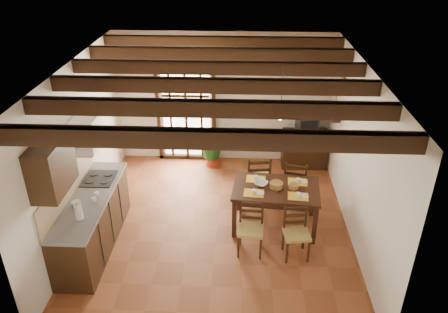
# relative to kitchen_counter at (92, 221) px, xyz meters

# --- Properties ---
(ground_plane) EXTENTS (5.00, 5.00, 0.00)m
(ground_plane) POSITION_rel_kitchen_counter_xyz_m (1.96, 0.60, -0.47)
(ground_plane) COLOR brown
(room_shell) EXTENTS (4.52, 5.02, 2.81)m
(room_shell) POSITION_rel_kitchen_counter_xyz_m (1.96, 0.60, 1.34)
(room_shell) COLOR silver
(room_shell) RESTS_ON ground_plane
(ceiling_beams) EXTENTS (4.50, 4.34, 0.20)m
(ceiling_beams) POSITION_rel_kitchen_counter_xyz_m (1.96, 0.60, 2.22)
(ceiling_beams) COLOR black
(ceiling_beams) RESTS_ON room_shell
(french_door) EXTENTS (1.26, 0.11, 2.32)m
(french_door) POSITION_rel_kitchen_counter_xyz_m (1.16, 3.05, 0.70)
(french_door) COLOR white
(french_door) RESTS_ON ground_plane
(kitchen_counter) EXTENTS (0.64, 2.25, 1.38)m
(kitchen_counter) POSITION_rel_kitchen_counter_xyz_m (0.00, 0.00, 0.00)
(kitchen_counter) COLOR black
(kitchen_counter) RESTS_ON ground_plane
(upper_cabinet) EXTENTS (0.35, 0.80, 0.70)m
(upper_cabinet) POSITION_rel_kitchen_counter_xyz_m (-0.12, -0.70, 1.38)
(upper_cabinet) COLOR black
(upper_cabinet) RESTS_ON room_shell
(range_hood) EXTENTS (0.38, 0.60, 0.54)m
(range_hood) POSITION_rel_kitchen_counter_xyz_m (-0.09, 0.55, 1.26)
(range_hood) COLOR white
(range_hood) RESTS_ON room_shell
(counter_items) EXTENTS (0.50, 1.43, 0.25)m
(counter_items) POSITION_rel_kitchen_counter_xyz_m (0.00, 0.09, 0.49)
(counter_items) COLOR black
(counter_items) RESTS_ON kitchen_counter
(dining_table) EXTENTS (1.50, 1.04, 0.77)m
(dining_table) POSITION_rel_kitchen_counter_xyz_m (2.94, 0.65, 0.20)
(dining_table) COLOR black
(dining_table) RESTS_ON ground_plane
(chair_near_left) EXTENTS (0.42, 0.41, 0.87)m
(chair_near_left) POSITION_rel_kitchen_counter_xyz_m (2.52, -0.05, -0.20)
(chair_near_left) COLOR #A99147
(chair_near_left) RESTS_ON ground_plane
(chair_near_right) EXTENTS (0.43, 0.42, 0.85)m
(chair_near_right) POSITION_rel_kitchen_counter_xyz_m (3.23, -0.11, -0.21)
(chair_near_right) COLOR #A99147
(chair_near_right) RESTS_ON ground_plane
(chair_far_left) EXTENTS (0.50, 0.48, 0.98)m
(chair_far_left) POSITION_rel_kitchen_counter_xyz_m (2.66, 1.40, -0.17)
(chair_far_left) COLOR #A99147
(chair_far_left) RESTS_ON ground_plane
(chair_far_right) EXTENTS (0.52, 0.51, 0.93)m
(chair_far_right) POSITION_rel_kitchen_counter_xyz_m (3.36, 1.34, -0.18)
(chair_far_right) COLOR #A99147
(chair_far_right) RESTS_ON ground_plane
(table_setting) EXTENTS (1.04, 0.69, 0.10)m
(table_setting) POSITION_rel_kitchen_counter_xyz_m (2.94, 0.65, 0.35)
(table_setting) COLOR yellow
(table_setting) RESTS_ON dining_table
(table_bowl) EXTENTS (0.28, 0.28, 0.05)m
(table_bowl) POSITION_rel_kitchen_counter_xyz_m (2.69, 0.72, 0.33)
(table_bowl) COLOR white
(table_bowl) RESTS_ON dining_table
(sideboard) EXTENTS (0.95, 0.44, 0.81)m
(sideboard) POSITION_rel_kitchen_counter_xyz_m (3.70, 2.83, -0.07)
(sideboard) COLOR black
(sideboard) RESTS_ON ground_plane
(crt_tv) EXTENTS (0.46, 0.43, 0.36)m
(crt_tv) POSITION_rel_kitchen_counter_xyz_m (3.70, 2.82, 0.52)
(crt_tv) COLOR black
(crt_tv) RESTS_ON sideboard
(fuse_box) EXTENTS (0.25, 0.03, 0.32)m
(fuse_box) POSITION_rel_kitchen_counter_xyz_m (3.46, 3.08, 1.28)
(fuse_box) COLOR white
(fuse_box) RESTS_ON room_shell
(plant_pot) EXTENTS (0.34, 0.34, 0.21)m
(plant_pot) POSITION_rel_kitchen_counter_xyz_m (1.74, 2.77, -0.36)
(plant_pot) COLOR maroon
(plant_pot) RESTS_ON ground_plane
(potted_plant) EXTENTS (2.05, 1.85, 1.98)m
(potted_plant) POSITION_rel_kitchen_counter_xyz_m (1.74, 2.77, 0.10)
(potted_plant) COLOR #144C19
(potted_plant) RESTS_ON ground_plane
(wall_shelf) EXTENTS (0.20, 0.42, 0.20)m
(wall_shelf) POSITION_rel_kitchen_counter_xyz_m (4.10, 2.20, 1.04)
(wall_shelf) COLOR black
(wall_shelf) RESTS_ON room_shell
(shelf_vase) EXTENTS (0.15, 0.15, 0.15)m
(shelf_vase) POSITION_rel_kitchen_counter_xyz_m (4.10, 2.20, 1.18)
(shelf_vase) COLOR #B2BFB2
(shelf_vase) RESTS_ON wall_shelf
(shelf_flowers) EXTENTS (0.14, 0.14, 0.36)m
(shelf_flowers) POSITION_rel_kitchen_counter_xyz_m (4.10, 2.20, 1.38)
(shelf_flowers) COLOR yellow
(shelf_flowers) RESTS_ON shelf_vase
(framed_picture) EXTENTS (0.03, 0.32, 0.32)m
(framed_picture) POSITION_rel_kitchen_counter_xyz_m (4.18, 2.20, 1.58)
(framed_picture) COLOR brown
(framed_picture) RESTS_ON room_shell
(pendant_lamp) EXTENTS (0.36, 0.36, 0.84)m
(pendant_lamp) POSITION_rel_kitchen_counter_xyz_m (2.94, 0.75, 1.60)
(pendant_lamp) COLOR black
(pendant_lamp) RESTS_ON room_shell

